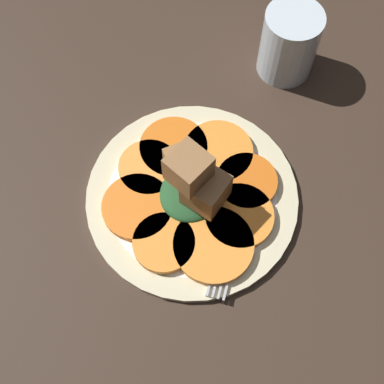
{
  "coord_description": "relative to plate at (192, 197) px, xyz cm",
  "views": [
    {
      "loc": [
        -21.95,
        -16.94,
        65.37
      ],
      "look_at": [
        0.0,
        0.0,
        4.1
      ],
      "focal_mm": 50.0,
      "sensor_mm": 36.0,
      "label": 1
    }
  ],
  "objects": [
    {
      "name": "plate",
      "position": [
        0.0,
        0.0,
        0.0
      ],
      "size": [
        27.2,
        27.2,
        1.05
      ],
      "color": "beige",
      "rests_on": "table_slab"
    },
    {
      "name": "carrot_slice_7",
      "position": [
        6.85,
        0.94,
        1.1
      ],
      "size": [
        9.16,
        9.16,
        1.04
      ],
      "primitive_type": "cylinder",
      "color": "orange",
      "rests_on": "plate"
    },
    {
      "name": "carrot_slice_2",
      "position": [
        -5.65,
        4.29,
        1.1
      ],
      "size": [
        8.92,
        8.92,
        1.04
      ],
      "primitive_type": "cylinder",
      "color": "orange",
      "rests_on": "plate"
    },
    {
      "name": "carrot_slice_4",
      "position": [
        -3.84,
        -6.25,
        1.1
      ],
      "size": [
        9.89,
        9.89,
        1.04
      ],
      "primitive_type": "cylinder",
      "color": "orange",
      "rests_on": "plate"
    },
    {
      "name": "center_pile",
      "position": [
        -0.17,
        -0.5,
        4.83
      ],
      "size": [
        8.67,
        8.42,
        10.71
      ],
      "color": "#235128",
      "rests_on": "plate"
    },
    {
      "name": "table_slab",
      "position": [
        0.0,
        0.0,
        -1.52
      ],
      "size": [
        120.0,
        120.0,
        2.0
      ],
      "primitive_type": "cube",
      "color": "#38281E",
      "rests_on": "ground"
    },
    {
      "name": "carrot_slice_5",
      "position": [
        1.16,
        -6.55,
        1.1
      ],
      "size": [
        8.64,
        8.64,
        1.04
      ],
      "primitive_type": "cylinder",
      "color": "orange",
      "rests_on": "plate"
    },
    {
      "name": "carrot_slice_1",
      "position": [
        -0.51,
        6.63,
        1.1
      ],
      "size": [
        7.94,
        7.94,
        1.04
      ],
      "primitive_type": "cylinder",
      "color": "#F99539",
      "rests_on": "plate"
    },
    {
      "name": "carrot_slice_0",
      "position": [
        3.78,
        5.99,
        1.1
      ],
      "size": [
        8.98,
        8.98,
        1.04
      ],
      "primitive_type": "cylinder",
      "color": "orange",
      "rests_on": "plate"
    },
    {
      "name": "carrot_slice_6",
      "position": [
        5.63,
        -4.51,
        1.1
      ],
      "size": [
        7.87,
        7.87,
        1.04
      ],
      "primitive_type": "cylinder",
      "color": "orange",
      "rests_on": "plate"
    },
    {
      "name": "carrot_slice_3",
      "position": [
        -7.31,
        -1.31,
        1.1
      ],
      "size": [
        7.66,
        7.66,
        1.04
      ],
      "primitive_type": "cylinder",
      "color": "orange",
      "rests_on": "plate"
    },
    {
      "name": "fork",
      "position": [
        -1.01,
        -7.0,
        0.78
      ],
      "size": [
        17.31,
        8.46,
        0.4
      ],
      "rotation": [
        0.0,
        0.0,
        0.39
      ],
      "color": "#B2B2B7",
      "rests_on": "plate"
    },
    {
      "name": "water_glass",
      "position": [
        24.78,
        2.3,
        4.61
      ],
      "size": [
        7.89,
        7.89,
        10.26
      ],
      "color": "silver",
      "rests_on": "table_slab"
    }
  ]
}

